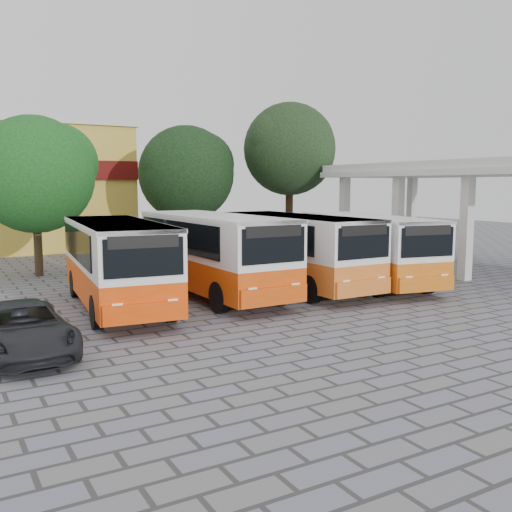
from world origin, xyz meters
TOP-DOWN VIEW (x-y plane):
  - ground at (0.00, 0.00)m, footprint 90.00×90.00m
  - terminal_shelter at (10.50, 4.00)m, footprint 6.80×15.80m
  - bus_far_left at (-7.47, 3.70)m, footprint 3.37×8.59m
  - bus_centre_left at (-3.62, 4.06)m, footprint 2.78×8.73m
  - bus_centre_right at (-0.04, 3.73)m, footprint 2.62×8.42m
  - bus_far_right at (3.25, 3.09)m, footprint 3.89×8.54m
  - tree_left at (-8.57, 12.65)m, footprint 5.70×5.43m
  - tree_middle at (0.53, 16.26)m, footprint 5.96×5.67m
  - tree_right at (6.74, 14.56)m, footprint 6.00×5.72m
  - parked_car at (-11.11, -0.43)m, footprint 2.27×4.72m

SIDE VIEW (x-z plane):
  - ground at x=0.00m, z-range 0.00..0.00m
  - parked_car at x=-11.11m, z-range 0.00..1.30m
  - bus_far_right at x=3.25m, z-range 0.23..3.19m
  - bus_far_left at x=-7.47m, z-range 0.24..3.26m
  - bus_centre_right at x=-0.04m, z-range 0.24..3.27m
  - bus_centre_left at x=-3.62m, z-range 0.25..3.38m
  - terminal_shelter at x=10.50m, z-range 2.21..7.61m
  - tree_left at x=-8.57m, z-range 1.19..8.66m
  - tree_middle at x=0.53m, z-range 1.24..9.02m
  - tree_right at x=6.74m, z-range 1.99..11.33m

